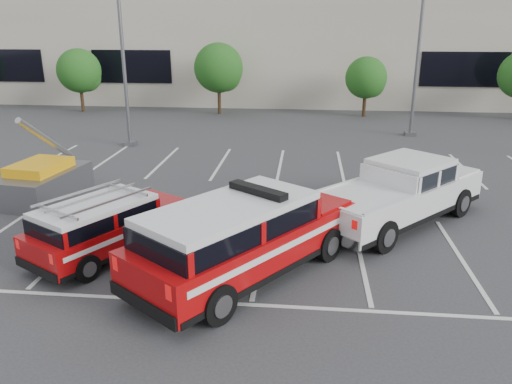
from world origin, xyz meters
TOP-DOWN VIEW (x-y plane):
  - ground at (0.00, 0.00)m, footprint 120.00×120.00m
  - stall_markings at (0.00, 4.50)m, footprint 23.00×15.00m
  - convention_building at (0.18, 31.86)m, footprint 60.00×16.99m
  - tree_left at (-14.91, 22.05)m, footprint 3.07×3.07m
  - tree_mid_left at (-4.91, 22.05)m, footprint 3.37×3.37m
  - tree_mid_right at (5.09, 22.05)m, footprint 2.77×2.77m
  - light_pole_left at (-8.00, 12.00)m, footprint 0.90×0.60m
  - light_pole_mid at (7.00, 16.00)m, footprint 0.90×0.60m
  - fire_chief_suv at (-0.34, -1.46)m, footprint 5.59×6.43m
  - white_pickup at (4.07, 2.57)m, footprint 6.11×6.30m
  - ladder_suv at (-4.18, -0.57)m, footprint 3.79×4.79m
  - utility_rig at (-8.41, 3.51)m, footprint 3.46×3.78m

SIDE VIEW (x-z plane):
  - ground at x=0.00m, z-range 0.00..0.00m
  - stall_markings at x=0.00m, z-range 0.00..0.01m
  - utility_rig at x=-8.41m, z-range -0.93..2.17m
  - ladder_suv at x=-4.18m, z-range -0.18..1.60m
  - white_pickup at x=4.07m, z-range -0.20..1.80m
  - fire_chief_suv at x=-0.34m, z-range -0.20..2.01m
  - tree_mid_right at x=5.09m, z-range 0.51..4.50m
  - tree_left at x=-14.91m, z-range 0.56..4.98m
  - tree_mid_left at x=-4.91m, z-range 0.62..5.46m
  - convention_building at x=0.18m, z-range -1.88..11.32m
  - light_pole_left at x=-8.00m, z-range 0.07..10.31m
  - light_pole_mid at x=7.00m, z-range 0.07..10.31m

